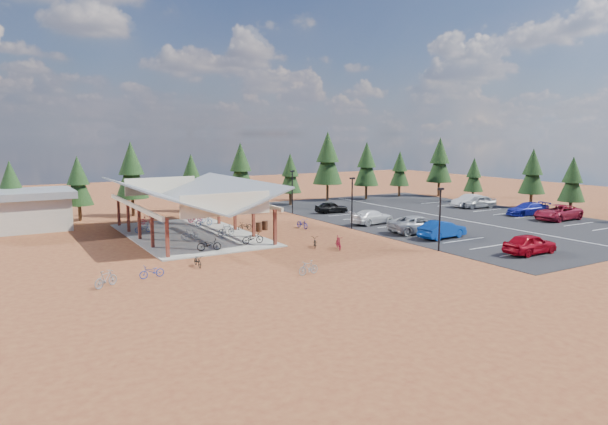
# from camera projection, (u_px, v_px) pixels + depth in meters

# --- Properties ---
(ground) EXTENTS (140.00, 140.00, 0.00)m
(ground) POSITION_uv_depth(u_px,v_px,m) (320.00, 237.00, 49.72)
(ground) COLOR maroon
(ground) RESTS_ON ground
(asphalt_lot) EXTENTS (27.00, 44.00, 0.04)m
(asphalt_lot) POSITION_uv_depth(u_px,v_px,m) (443.00, 217.00, 61.62)
(asphalt_lot) COLOR black
(asphalt_lot) RESTS_ON ground
(concrete_pad) EXTENTS (10.60, 18.60, 0.10)m
(concrete_pad) POSITION_uv_depth(u_px,v_px,m) (190.00, 235.00, 50.61)
(concrete_pad) COLOR gray
(concrete_pad) RESTS_ON ground
(bike_pavilion) EXTENTS (11.65, 19.40, 4.97)m
(bike_pavilion) POSITION_uv_depth(u_px,v_px,m) (189.00, 194.00, 50.06)
(bike_pavilion) COLOR maroon
(bike_pavilion) RESTS_ON concrete_pad
(outbuilding) EXTENTS (11.00, 7.00, 3.90)m
(outbuilding) POSITION_uv_depth(u_px,v_px,m) (13.00, 210.00, 52.60)
(outbuilding) COLOR #ADA593
(outbuilding) RESTS_ON ground
(lamp_post_0) EXTENTS (0.50, 0.25, 5.14)m
(lamp_post_0) POSITION_uv_depth(u_px,v_px,m) (440.00, 215.00, 43.31)
(lamp_post_0) COLOR black
(lamp_post_0) RESTS_ON ground
(lamp_post_1) EXTENTS (0.50, 0.25, 5.14)m
(lamp_post_1) POSITION_uv_depth(u_px,v_px,m) (352.00, 199.00, 53.52)
(lamp_post_1) COLOR black
(lamp_post_1) RESTS_ON ground
(lamp_post_2) EXTENTS (0.50, 0.25, 5.14)m
(lamp_post_2) POSITION_uv_depth(u_px,v_px,m) (292.00, 189.00, 63.73)
(lamp_post_2) COLOR black
(lamp_post_2) RESTS_ON ground
(trash_bin_0) EXTENTS (0.60, 0.60, 0.90)m
(trash_bin_0) POSITION_uv_depth(u_px,v_px,m) (259.00, 227.00, 52.49)
(trash_bin_0) COLOR #3C2315
(trash_bin_0) RESTS_ON ground
(trash_bin_1) EXTENTS (0.60, 0.60, 0.90)m
(trash_bin_1) POSITION_uv_depth(u_px,v_px,m) (265.00, 225.00, 53.36)
(trash_bin_1) COLOR #3C2315
(trash_bin_1) RESTS_ON ground
(pine_0) EXTENTS (2.88, 2.88, 6.71)m
(pine_0) POSITION_uv_depth(u_px,v_px,m) (11.00, 186.00, 55.30)
(pine_0) COLOR #382314
(pine_0) RESTS_ON ground
(pine_1) EXTENTS (3.04, 3.04, 7.08)m
(pine_1) POSITION_uv_depth(u_px,v_px,m) (78.00, 181.00, 58.34)
(pine_1) COLOR #382314
(pine_1) RESTS_ON ground
(pine_2) EXTENTS (3.68, 3.68, 8.57)m
(pine_2) POSITION_uv_depth(u_px,v_px,m) (131.00, 171.00, 61.63)
(pine_2) COLOR #382314
(pine_2) RESTS_ON ground
(pine_3) EXTENTS (3.01, 3.01, 7.01)m
(pine_3) POSITION_uv_depth(u_px,v_px,m) (191.00, 176.00, 65.58)
(pine_3) COLOR #382314
(pine_3) RESTS_ON ground
(pine_4) EXTENTS (3.57, 3.57, 8.32)m
(pine_4) POSITION_uv_depth(u_px,v_px,m) (241.00, 168.00, 69.29)
(pine_4) COLOR #382314
(pine_4) RESTS_ON ground
(pine_5) EXTENTS (2.95, 2.95, 6.87)m
(pine_5) POSITION_uv_depth(u_px,v_px,m) (290.00, 174.00, 71.36)
(pine_5) COLOR #382314
(pine_5) RESTS_ON ground
(pine_6) EXTENTS (4.19, 4.19, 9.76)m
(pine_6) POSITION_uv_depth(u_px,v_px,m) (328.00, 158.00, 76.16)
(pine_6) COLOR #382314
(pine_6) RESTS_ON ground
(pine_7) EXTENTS (3.55, 3.55, 8.28)m
(pine_7) POSITION_uv_depth(u_px,v_px,m) (367.00, 164.00, 77.79)
(pine_7) COLOR #382314
(pine_7) RESTS_ON ground
(pine_8) EXTENTS (2.94, 2.94, 6.85)m
(pine_8) POSITION_uv_depth(u_px,v_px,m) (400.00, 169.00, 81.30)
(pine_8) COLOR #382314
(pine_8) RESTS_ON ground
(pine_10) EXTENTS (2.94, 2.94, 6.86)m
(pine_10) POSITION_uv_depth(u_px,v_px,m) (572.00, 180.00, 62.18)
(pine_10) COLOR #382314
(pine_10) RESTS_ON ground
(pine_11) EXTENTS (3.26, 3.26, 7.60)m
(pine_11) POSITION_uv_depth(u_px,v_px,m) (533.00, 172.00, 68.72)
(pine_11) COLOR #382314
(pine_11) RESTS_ON ground
(pine_12) EXTENTS (2.65, 2.65, 6.17)m
(pine_12) POSITION_uv_depth(u_px,v_px,m) (474.00, 175.00, 74.68)
(pine_12) COLOR #382314
(pine_12) RESTS_ON ground
(pine_13) EXTENTS (3.82, 3.82, 8.89)m
(pine_13) POSITION_uv_depth(u_px,v_px,m) (440.00, 160.00, 81.73)
(pine_13) COLOR #382314
(pine_13) RESTS_ON ground
(bike_0) EXTENTS (2.02, 1.16, 1.01)m
(bike_0) POSITION_uv_depth(u_px,v_px,m) (209.00, 244.00, 43.36)
(bike_0) COLOR black
(bike_0) RESTS_ON concrete_pad
(bike_1) EXTENTS (1.61, 0.47, 0.96)m
(bike_1) POSITION_uv_depth(u_px,v_px,m) (190.00, 234.00, 47.99)
(bike_1) COLOR #9B9CA3
(bike_1) RESTS_ON concrete_pad
(bike_2) EXTENTS (1.56, 0.59, 0.81)m
(bike_2) POSITION_uv_depth(u_px,v_px,m) (143.00, 228.00, 51.38)
(bike_2) COLOR navy
(bike_2) RESTS_ON concrete_pad
(bike_3) EXTENTS (1.61, 0.73, 0.93)m
(bike_3) POSITION_uv_depth(u_px,v_px,m) (147.00, 220.00, 56.11)
(bike_3) COLOR maroon
(bike_3) RESTS_ON concrete_pad
(bike_4) EXTENTS (1.94, 0.76, 1.00)m
(bike_4) POSITION_uv_depth(u_px,v_px,m) (253.00, 238.00, 46.08)
(bike_4) COLOR black
(bike_4) RESTS_ON concrete_pad
(bike_5) EXTENTS (1.84, 0.81, 1.07)m
(bike_5) POSITION_uv_depth(u_px,v_px,m) (226.00, 230.00, 49.80)
(bike_5) COLOR gray
(bike_5) RESTS_ON concrete_pad
(bike_6) EXTENTS (1.83, 0.70, 0.95)m
(bike_6) POSITION_uv_depth(u_px,v_px,m) (204.00, 221.00, 55.08)
(bike_6) COLOR navy
(bike_6) RESTS_ON concrete_pad
(bike_7) EXTENTS (1.88, 0.89, 1.09)m
(bike_7) POSITION_uv_depth(u_px,v_px,m) (195.00, 217.00, 57.33)
(bike_7) COLOR maroon
(bike_7) RESTS_ON concrete_pad
(bike_8) EXTENTS (0.68, 1.65, 0.85)m
(bike_8) POSITION_uv_depth(u_px,v_px,m) (198.00, 261.00, 38.51)
(bike_8) COLOR black
(bike_8) RESTS_ON ground
(bike_9) EXTENTS (1.76, 1.35, 1.06)m
(bike_9) POSITION_uv_depth(u_px,v_px,m) (106.00, 279.00, 33.33)
(bike_9) COLOR gray
(bike_9) RESTS_ON ground
(bike_10) EXTENTS (1.71, 0.72, 0.87)m
(bike_10) POSITION_uv_depth(u_px,v_px,m) (152.00, 271.00, 35.50)
(bike_10) COLOR navy
(bike_10) RESTS_ON ground
(bike_11) EXTENTS (1.24, 1.91, 1.12)m
(bike_11) POSITION_uv_depth(u_px,v_px,m) (338.00, 243.00, 44.28)
(bike_11) COLOR maroon
(bike_11) RESTS_ON ground
(bike_12) EXTENTS (1.31, 1.68, 0.85)m
(bike_12) POSITION_uv_depth(u_px,v_px,m) (315.00, 242.00, 45.05)
(bike_12) COLOR black
(bike_12) RESTS_ON ground
(bike_13) EXTENTS (1.62, 0.60, 0.95)m
(bike_13) POSITION_uv_depth(u_px,v_px,m) (308.00, 268.00, 36.33)
(bike_13) COLOR gray
(bike_13) RESTS_ON ground
(bike_14) EXTENTS (0.72, 1.91, 0.99)m
(bike_14) POSITION_uv_depth(u_px,v_px,m) (302.00, 223.00, 54.18)
(bike_14) COLOR #161996
(bike_14) RESTS_ON ground
(bike_16) EXTENTS (1.71, 0.93, 0.85)m
(bike_16) POSITION_uv_depth(u_px,v_px,m) (245.00, 226.00, 53.13)
(bike_16) COLOR black
(bike_16) RESTS_ON ground
(car_0) EXTENTS (4.75, 1.93, 1.62)m
(car_0) POSITION_uv_depth(u_px,v_px,m) (530.00, 244.00, 42.38)
(car_0) COLOR #940410
(car_0) RESTS_ON asphalt_lot
(car_1) EXTENTS (4.98, 2.10, 1.60)m
(car_1) POSITION_uv_depth(u_px,v_px,m) (442.00, 229.00, 48.80)
(car_1) COLOR navy
(car_1) RESTS_ON asphalt_lot
(car_2) EXTENTS (6.31, 3.61, 1.66)m
(car_2) POSITION_uv_depth(u_px,v_px,m) (419.00, 224.00, 51.43)
(car_2) COLOR #919498
(car_2) RESTS_ON asphalt_lot
(car_3) EXTENTS (5.31, 2.63, 1.48)m
(car_3) POSITION_uv_depth(u_px,v_px,m) (372.00, 217.00, 56.58)
(car_3) COLOR silver
(car_3) RESTS_ON asphalt_lot
(car_4) EXTENTS (4.14, 2.20, 1.34)m
(car_4) POSITION_uv_depth(u_px,v_px,m) (331.00, 207.00, 64.47)
(car_4) COLOR black
(car_4) RESTS_ON asphalt_lot
(car_6) EXTENTS (6.07, 2.96, 1.66)m
(car_6) POSITION_uv_depth(u_px,v_px,m) (558.00, 212.00, 59.12)
(car_6) COLOR maroon
(car_6) RESTS_ON asphalt_lot
(car_7) EXTENTS (5.48, 3.06, 1.50)m
(car_7) POSITION_uv_depth(u_px,v_px,m) (528.00, 209.00, 62.53)
(car_7) COLOR #161C92
(car_7) RESTS_ON asphalt_lot
(car_8) EXTENTS (4.99, 2.69, 1.61)m
(car_8) POSITION_uv_depth(u_px,v_px,m) (478.00, 202.00, 68.76)
(car_8) COLOR #919498
(car_8) RESTS_ON asphalt_lot
(car_9) EXTENTS (4.96, 1.78, 1.63)m
(car_9) POSITION_uv_depth(u_px,v_px,m) (469.00, 201.00, 69.63)
(car_9) COLOR silver
(car_9) RESTS_ON asphalt_lot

